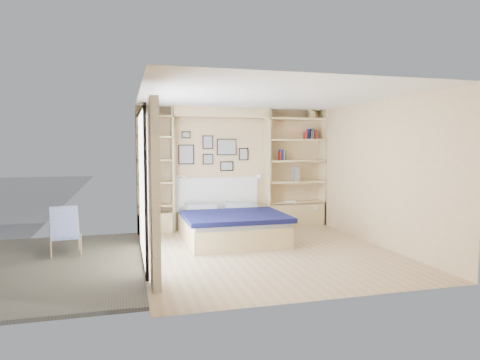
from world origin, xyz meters
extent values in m
plane|color=tan|center=(0.00, 0.00, 0.00)|extent=(4.50, 4.50, 0.00)
plane|color=#D9BA80|center=(0.00, 2.25, 1.25)|extent=(4.00, 0.00, 4.00)
plane|color=#D9BA80|center=(0.00, -2.25, 1.25)|extent=(4.00, 0.00, 4.00)
plane|color=#D9BA80|center=(-2.00, 0.00, 1.25)|extent=(0.00, 4.50, 4.50)
plane|color=#D9BA80|center=(2.00, 0.00, 1.25)|extent=(0.00, 4.50, 4.50)
plane|color=white|center=(0.00, 0.00, 2.50)|extent=(4.50, 4.50, 0.00)
cube|color=tan|center=(-1.30, 2.08, 1.25)|extent=(0.04, 0.35, 2.50)
cube|color=tan|center=(0.70, 2.08, 1.25)|extent=(0.04, 0.35, 2.50)
cube|color=tan|center=(-0.30, 2.08, 2.40)|extent=(2.00, 0.35, 0.20)
cube|color=tan|center=(1.98, 2.08, 1.25)|extent=(0.04, 0.35, 2.50)
cube|color=tan|center=(-1.98, 2.08, 1.25)|extent=(0.04, 0.35, 2.50)
cube|color=tan|center=(1.35, 2.08, 0.25)|extent=(1.30, 0.35, 0.50)
cube|color=tan|center=(-1.65, 2.08, 0.20)|extent=(0.70, 0.35, 0.40)
cube|color=black|center=(-1.97, 0.00, 2.23)|extent=(0.04, 2.08, 0.06)
cube|color=black|center=(-1.97, 0.00, 0.03)|extent=(0.04, 2.08, 0.06)
cube|color=black|center=(-1.97, -1.02, 1.10)|extent=(0.04, 0.06, 2.20)
cube|color=black|center=(-1.97, 1.02, 1.10)|extent=(0.04, 0.06, 2.20)
cube|color=silver|center=(-1.98, 0.00, 1.12)|extent=(0.01, 2.00, 2.20)
cube|color=white|center=(-1.88, -1.30, 1.15)|extent=(0.10, 0.45, 2.30)
cube|color=white|center=(-1.88, 1.30, 1.15)|extent=(0.10, 0.45, 2.30)
cube|color=tan|center=(1.35, 2.08, 0.50)|extent=(1.30, 0.35, 0.04)
cube|color=tan|center=(1.35, 2.08, 0.95)|extent=(1.30, 0.35, 0.04)
cube|color=tan|center=(1.35, 2.08, 1.40)|extent=(1.30, 0.35, 0.04)
cube|color=tan|center=(1.35, 2.08, 1.85)|extent=(1.30, 0.35, 0.04)
cube|color=tan|center=(1.35, 2.08, 2.30)|extent=(1.30, 0.35, 0.04)
cube|color=tan|center=(-1.65, 2.08, 0.55)|extent=(0.70, 0.35, 0.04)
cube|color=tan|center=(-1.65, 2.08, 1.00)|extent=(0.70, 0.35, 0.04)
cube|color=tan|center=(-1.65, 2.08, 1.45)|extent=(0.70, 0.35, 0.04)
cube|color=tan|center=(-1.65, 2.08, 1.90)|extent=(0.70, 0.35, 0.04)
cube|color=tan|center=(-1.65, 2.08, 2.30)|extent=(0.70, 0.35, 0.04)
cube|color=tan|center=(-0.36, 1.07, 0.18)|extent=(1.67, 2.09, 0.37)
cube|color=#A2A8B0|center=(-0.36, 1.07, 0.42)|extent=(1.63, 2.05, 0.10)
cube|color=#0D0F39|center=(-0.36, 0.72, 0.49)|extent=(1.77, 1.46, 0.08)
cube|color=#A2A8B0|center=(-0.78, 1.81, 0.53)|extent=(0.57, 0.42, 0.12)
cube|color=#A2A8B0|center=(0.05, 1.81, 0.53)|extent=(0.57, 0.42, 0.12)
cube|color=white|center=(-0.36, 2.22, 0.72)|extent=(1.77, 0.04, 0.70)
cube|color=black|center=(-1.00, 2.23, 1.55)|extent=(0.32, 0.02, 0.40)
cube|color=gray|center=(-1.00, 2.21, 1.55)|extent=(0.28, 0.01, 0.36)
cube|color=black|center=(-0.55, 2.23, 1.80)|extent=(0.22, 0.02, 0.28)
cube|color=gray|center=(-0.55, 2.21, 1.80)|extent=(0.18, 0.01, 0.24)
cube|color=black|center=(-0.55, 2.23, 1.45)|extent=(0.22, 0.02, 0.22)
cube|color=gray|center=(-0.55, 2.21, 1.45)|extent=(0.18, 0.01, 0.18)
cube|color=black|center=(-0.15, 2.23, 1.70)|extent=(0.42, 0.02, 0.34)
cube|color=gray|center=(-0.15, 2.21, 1.70)|extent=(0.38, 0.01, 0.30)
cube|color=black|center=(-0.15, 2.23, 1.30)|extent=(0.28, 0.02, 0.20)
cube|color=gray|center=(-0.15, 2.21, 1.30)|extent=(0.24, 0.01, 0.16)
cube|color=black|center=(0.22, 2.23, 1.55)|extent=(0.20, 0.02, 0.26)
cube|color=gray|center=(0.22, 2.21, 1.55)|extent=(0.16, 0.01, 0.22)
cube|color=black|center=(-1.00, 2.23, 1.95)|extent=(0.18, 0.02, 0.14)
cube|color=gray|center=(-1.00, 2.21, 1.95)|extent=(0.14, 0.01, 0.10)
cylinder|color=silver|center=(-1.16, 2.00, 1.12)|extent=(0.20, 0.02, 0.02)
cone|color=white|center=(-1.06, 2.00, 1.10)|extent=(0.13, 0.12, 0.15)
cylinder|color=silver|center=(0.56, 2.00, 1.12)|extent=(0.20, 0.02, 0.02)
cone|color=white|center=(0.46, 2.00, 1.10)|extent=(0.13, 0.12, 0.15)
cube|color=#A51E1E|center=(0.98, 2.07, 1.51)|extent=(0.02, 0.15, 0.18)
cube|color=navy|center=(0.99, 2.07, 1.54)|extent=(0.03, 0.15, 0.23)
cube|color=black|center=(1.03, 2.07, 1.53)|extent=(0.03, 0.15, 0.22)
cube|color=#BFB28C|center=(1.04, 2.07, 1.52)|extent=(0.04, 0.15, 0.21)
cube|color=#1E5126|center=(1.08, 2.07, 1.52)|extent=(0.03, 0.15, 0.20)
cube|color=#A51E1E|center=(1.56, 2.07, 1.95)|extent=(0.02, 0.15, 0.17)
cube|color=navy|center=(1.64, 2.07, 1.98)|extent=(0.03, 0.15, 0.22)
cube|color=black|center=(1.65, 2.07, 1.98)|extent=(0.03, 0.15, 0.21)
cube|color=#BFB28C|center=(1.66, 2.07, 1.96)|extent=(0.04, 0.15, 0.18)
cube|color=#275345|center=(1.71, 2.07, 1.98)|extent=(0.03, 0.15, 0.23)
cube|color=#A51E1E|center=(1.78, 2.07, 1.97)|extent=(0.03, 0.15, 0.20)
cube|color=navy|center=(-1.72, 2.07, 1.11)|extent=(0.02, 0.15, 0.19)
cube|color=black|center=(-1.67, 2.07, 1.13)|extent=(0.03, 0.15, 0.23)
cube|color=#BFB28C|center=(-1.65, 2.07, 1.13)|extent=(0.03, 0.15, 0.22)
cube|color=tan|center=(1.69, 2.07, 2.40)|extent=(0.13, 0.13, 0.15)
cone|color=tan|center=(1.69, 2.07, 2.51)|extent=(0.20, 0.20, 0.08)
cube|color=slate|center=(1.35, 2.07, 1.12)|extent=(0.12, 0.12, 0.30)
cube|color=white|center=(1.20, 2.02, 0.54)|extent=(0.22, 0.16, 0.03)
cube|color=#6A604E|center=(-3.60, 0.00, 0.00)|extent=(3.20, 4.00, 0.05)
cylinder|color=tan|center=(-3.32, 0.34, 0.19)|extent=(0.05, 0.13, 0.38)
cylinder|color=tan|center=(-2.90, 0.40, 0.19)|extent=(0.05, 0.13, 0.38)
cylinder|color=tan|center=(-3.40, 0.86, 0.29)|extent=(0.08, 0.31, 0.62)
cylinder|color=tan|center=(-2.98, 0.92, 0.29)|extent=(0.08, 0.31, 0.62)
cube|color=blue|center=(-3.14, 0.56, 0.27)|extent=(0.51, 0.58, 0.14)
cube|color=blue|center=(-3.20, 0.92, 0.48)|extent=(0.46, 0.27, 0.51)
camera|label=1|loc=(-2.22, -6.50, 1.72)|focal=32.00mm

